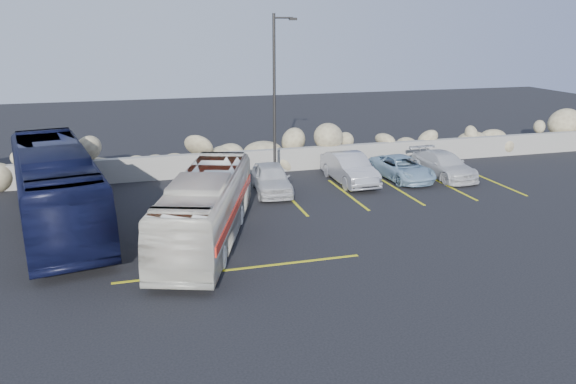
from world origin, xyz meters
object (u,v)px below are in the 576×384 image
object	(u,v)px
vintage_bus	(206,208)
car_b	(349,168)
tour_coach	(56,187)
lamppost	(275,96)
car_a	(271,178)
car_c	(443,165)
car_d	(402,168)

from	to	relation	value
vintage_bus	car_b	xyz separation A→B (m)	(7.83, 5.90, -0.53)
tour_coach	car_b	xyz separation A→B (m)	(13.13, 2.76, -0.84)
lamppost	car_a	xyz separation A→B (m)	(-0.54, -1.26, -3.62)
car_c	car_a	bearing A→B (deg)	178.25
car_c	car_d	xyz separation A→B (m)	(-2.24, 0.16, -0.05)
car_b	car_d	world-z (taller)	car_b
vintage_bus	car_c	xyz separation A→B (m)	(12.87, 5.61, -0.62)
lamppost	vintage_bus	xyz separation A→B (m)	(-4.27, -6.55, -3.04)
tour_coach	car_d	world-z (taller)	tour_coach
tour_coach	car_b	bearing A→B (deg)	1.10
tour_coach	car_a	bearing A→B (deg)	2.67
tour_coach	vintage_bus	bearing A→B (deg)	-41.41
vintage_bus	car_a	world-z (taller)	vintage_bus
car_b	tour_coach	bearing A→B (deg)	-168.86
car_d	lamppost	bearing A→B (deg)	168.18
vintage_bus	car_b	world-z (taller)	vintage_bus
car_b	car_c	xyz separation A→B (m)	(5.03, -0.29, -0.09)
lamppost	car_c	bearing A→B (deg)	-6.27
car_c	lamppost	bearing A→B (deg)	170.02
tour_coach	car_b	distance (m)	13.44
tour_coach	car_b	world-z (taller)	tour_coach
car_b	car_c	world-z (taller)	car_b
car_c	tour_coach	bearing A→B (deg)	-175.96
car_a	car_b	world-z (taller)	car_b
car_d	car_c	bearing A→B (deg)	-9.02
vintage_bus	lamppost	bearing A→B (deg)	75.77
tour_coach	car_b	size ratio (longest dim) A/B	2.55
lamppost	vintage_bus	bearing A→B (deg)	-123.07
car_a	car_c	world-z (taller)	car_a
vintage_bus	car_b	size ratio (longest dim) A/B	2.05
car_b	car_d	xyz separation A→B (m)	(2.79, -0.13, -0.15)
car_d	tour_coach	bearing A→B (deg)	-175.42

